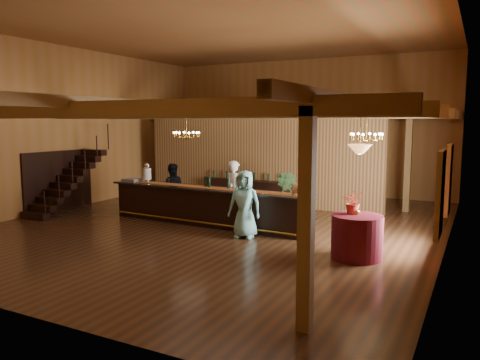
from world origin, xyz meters
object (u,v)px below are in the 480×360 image
at_px(pendant_lamp, 360,149).
at_px(staff_second, 172,189).
at_px(chandelier_left, 186,134).
at_px(guest, 245,204).
at_px(floor_plant, 286,193).
at_px(raffle_drum, 298,189).
at_px(beverage_dispenser, 147,173).
at_px(backbar_shelf, 247,192).
at_px(chandelier_right, 366,136).
at_px(round_table, 357,237).
at_px(bartender, 234,191).
at_px(tasting_bar, 206,206).

bearing_deg(pendant_lamp, staff_second, 161.52).
relative_size(chandelier_left, guest, 0.46).
bearing_deg(guest, floor_plant, 85.01).
bearing_deg(raffle_drum, beverage_dispenser, 175.79).
xyz_separation_m(backbar_shelf, chandelier_right, (4.80, -2.88, 2.17)).
height_order(round_table, bartender, bartender).
height_order(beverage_dispenser, pendant_lamp, pendant_lamp).
xyz_separation_m(round_table, bartender, (-4.13, 2.07, 0.44)).
bearing_deg(backbar_shelf, guest, -62.42).
bearing_deg(raffle_drum, backbar_shelf, 131.79).
xyz_separation_m(chandelier_right, staff_second, (-6.16, 0.20, -1.79)).
bearing_deg(chandelier_left, chandelier_right, -0.17).
bearing_deg(backbar_shelf, floor_plant, -27.33).
bearing_deg(tasting_bar, beverage_dispenser, 178.65).
bearing_deg(beverage_dispenser, chandelier_left, 20.93).
distance_m(tasting_bar, guest, 1.91).
height_order(backbar_shelf, round_table, round_table).
relative_size(beverage_dispenser, round_table, 0.54).
height_order(chandelier_right, pendant_lamp, same).
bearing_deg(chandelier_left, guest, -28.07).
relative_size(beverage_dispenser, chandelier_left, 0.75).
bearing_deg(raffle_drum, bartender, 158.49).
height_order(tasting_bar, raffle_drum, raffle_drum).
xyz_separation_m(tasting_bar, floor_plant, (1.53, 2.41, 0.15)).
distance_m(beverage_dispenser, floor_plant, 4.44).
distance_m(chandelier_left, chandelier_right, 5.46).
xyz_separation_m(round_table, floor_plant, (-3.17, 3.76, 0.22)).
distance_m(chandelier_left, floor_plant, 3.66).
bearing_deg(chandelier_left, bartender, 3.06).
bearing_deg(beverage_dispenser, round_table, -12.37).
bearing_deg(raffle_drum, chandelier_right, 28.66).
bearing_deg(pendant_lamp, raffle_drum, 147.49).
relative_size(pendant_lamp, bartender, 0.49).
distance_m(chandelier_left, guest, 3.54).
height_order(round_table, guest, guest).
bearing_deg(round_table, floor_plant, 130.07).
relative_size(backbar_shelf, bartender, 1.72).
bearing_deg(backbar_shelf, chandelier_left, -101.01).
height_order(pendant_lamp, staff_second, pendant_lamp).
relative_size(beverage_dispenser, guest, 0.34).
height_order(round_table, chandelier_right, chandelier_right).
distance_m(pendant_lamp, floor_plant, 5.20).
relative_size(chandelier_left, bartender, 0.44).
bearing_deg(chandelier_left, round_table, -18.99).
xyz_separation_m(backbar_shelf, round_table, (5.10, -4.84, 0.04)).
bearing_deg(beverage_dispenser, bartender, 10.93).
relative_size(backbar_shelf, chandelier_right, 3.96).
bearing_deg(floor_plant, pendant_lamp, -49.93).
relative_size(backbar_shelf, staff_second, 1.92).
distance_m(tasting_bar, floor_plant, 2.86).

